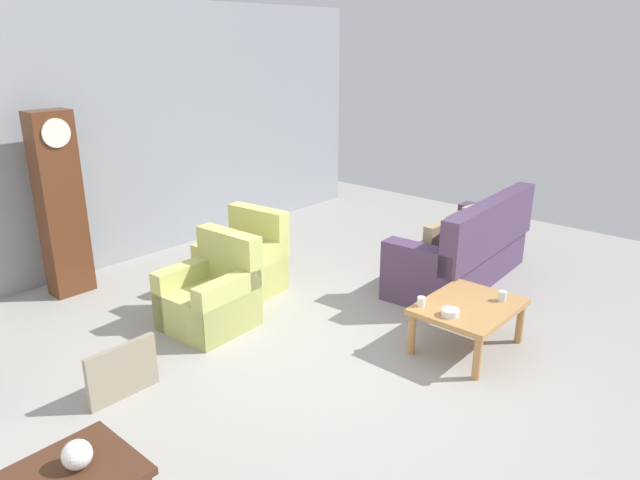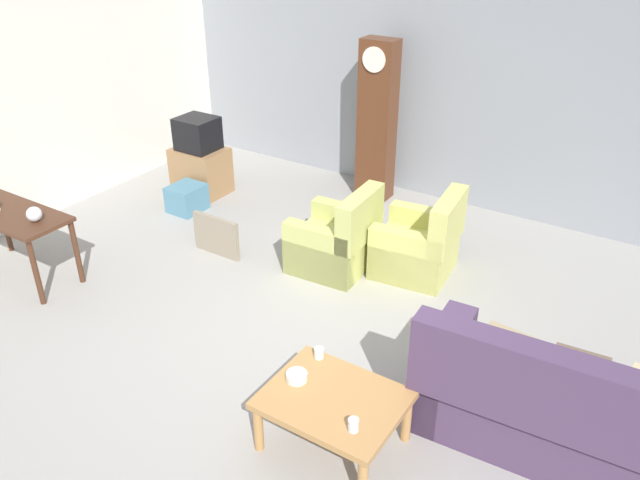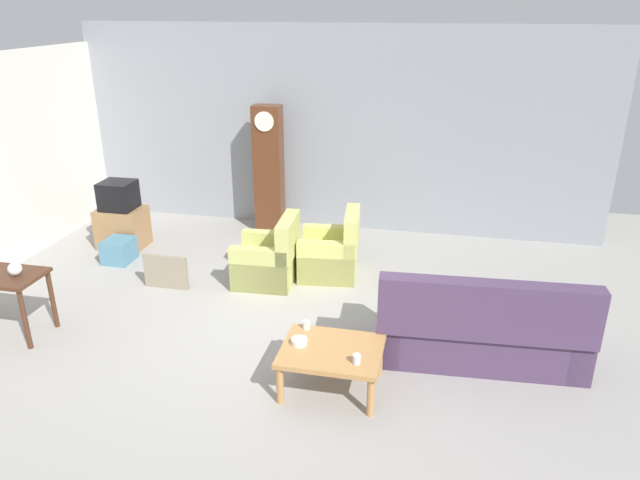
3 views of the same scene
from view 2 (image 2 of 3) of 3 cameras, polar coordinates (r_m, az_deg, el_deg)
The scene contains 17 objects.
ground_plane at distance 5.70m, azimuth -1.32°, elevation -9.33°, with size 10.40×10.40×0.00m, color #999691.
garage_door_wall at distance 7.97m, azimuth 13.58°, elevation 14.08°, with size 8.40×0.16×3.20m, color gray.
pegboard_wall_left at distance 8.15m, azimuth -25.55°, elevation 11.26°, with size 0.12×6.40×2.88m, color silver.
couch_floral at distance 4.84m, azimuth 21.46°, elevation -14.48°, with size 2.15×1.00×1.04m.
armchair_olive_near at distance 6.63m, azimuth 1.46°, elevation -0.23°, with size 0.83×0.80×0.92m.
armchair_olive_far at distance 6.63m, azimuth 8.97°, elevation -0.59°, with size 0.87×0.84×0.92m.
coffee_table_wood at distance 4.57m, azimuth 1.22°, elevation -14.63°, with size 0.96×0.76×0.44m.
console_table_dark at distance 7.05m, azimuth -26.05°, elevation 1.54°, with size 1.30×0.56×0.74m.
grandfather_clock at distance 8.07m, azimuth 5.18°, elevation 10.65°, with size 0.44×0.30×2.03m.
tv_stand_cabinet at distance 8.55m, azimuth -10.70°, elevation 6.19°, with size 0.68×0.52×0.61m, color #997047.
tv_crt at distance 8.37m, azimuth -11.02°, elevation 9.43°, with size 0.48×0.44×0.42m, color black.
framed_picture_leaning at distance 7.01m, azimuth -9.35°, elevation 0.38°, with size 0.60×0.05×0.46m, color gray.
storage_box_blue at distance 8.11m, azimuth -11.95°, elevation 3.73°, with size 0.38×0.42×0.33m, color teal.
glass_dome_cloche at distance 6.67m, azimuth -24.44°, elevation 2.14°, with size 0.15×0.15×0.15m, color silver.
cup_white_porcelain at distance 4.82m, azimuth -0.09°, elevation -10.18°, with size 0.07×0.07×0.08m, color white.
cup_blue_rimmed at distance 4.28m, azimuth 3.03°, elevation -16.36°, with size 0.07×0.07×0.09m, color silver.
bowl_white_stacked at distance 4.64m, azimuth -2.12°, elevation -12.24°, with size 0.16×0.16×0.06m, color white.
Camera 2 is at (2.53, -3.70, 3.52)m, focal length 35.38 mm.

